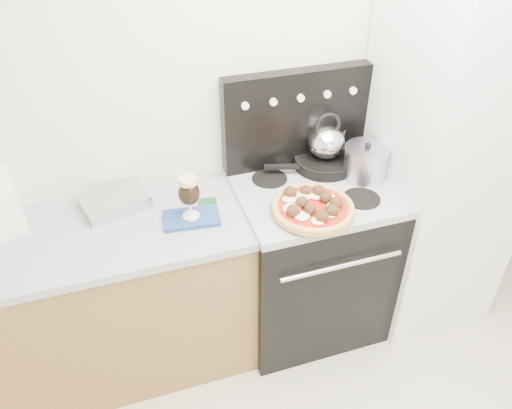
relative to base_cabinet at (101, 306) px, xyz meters
name	(u,v)px	position (x,y,z in m)	size (l,w,h in m)	color
room_shell	(411,258)	(1.02, -0.91, 0.82)	(3.52, 3.01, 2.52)	beige
base_cabinet	(101,306)	(0.00, 0.00, 0.00)	(1.45, 0.60, 0.86)	olive
countertop	(82,237)	(0.00, 0.00, 0.45)	(1.48, 0.63, 0.04)	#A5A5AC
stove_body	(308,261)	(1.10, -0.02, 0.01)	(0.76, 0.65, 0.88)	black
cooktop	(314,192)	(1.10, -0.02, 0.47)	(0.76, 0.65, 0.04)	#ADADB2
backguard	(296,118)	(1.10, 0.25, 0.74)	(0.76, 0.08, 0.50)	black
fridge	(441,163)	(1.80, -0.05, 0.52)	(0.64, 0.68, 1.90)	silver
foil_sheet	(115,201)	(0.16, 0.16, 0.50)	(0.30, 0.22, 0.06)	silver
oven_mitt	(191,218)	(0.48, -0.06, 0.48)	(0.26, 0.15, 0.02)	navy
beer_glass	(189,197)	(0.48, -0.06, 0.60)	(0.10, 0.10, 0.21)	black
pizza_pan	(313,212)	(1.02, -0.20, 0.50)	(0.35, 0.35, 0.01)	black
pizza	(313,206)	(1.02, -0.20, 0.53)	(0.38, 0.38, 0.05)	tan
skillet	(324,162)	(1.24, 0.15, 0.52)	(0.31, 0.31, 0.06)	black
tea_kettle	(326,139)	(1.24, 0.15, 0.65)	(0.19, 0.19, 0.21)	white
stock_pot	(365,163)	(1.39, 0.00, 0.57)	(0.22, 0.22, 0.16)	#B7B4C6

